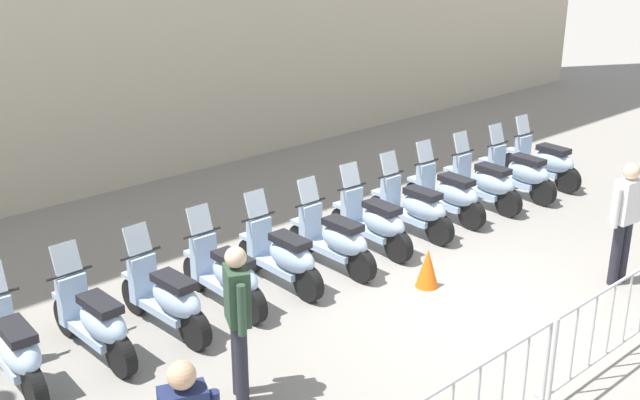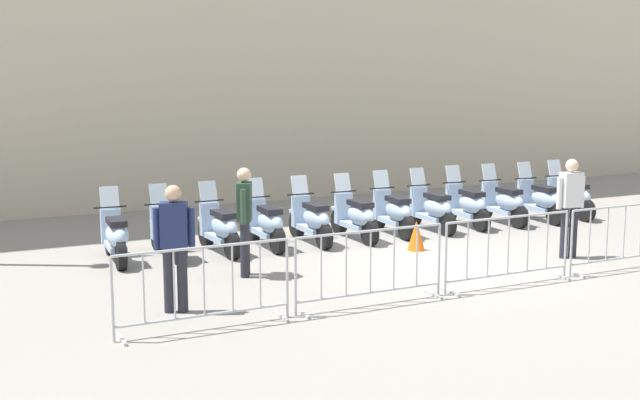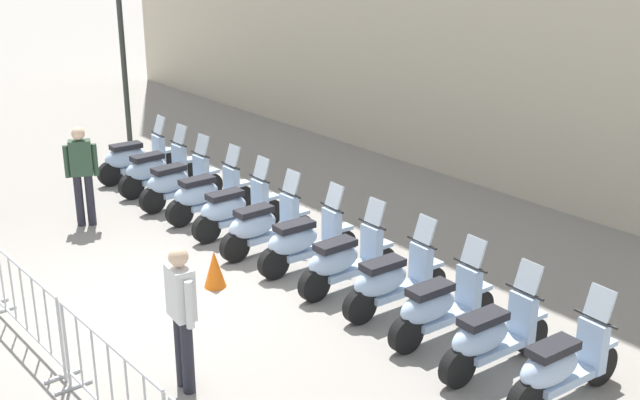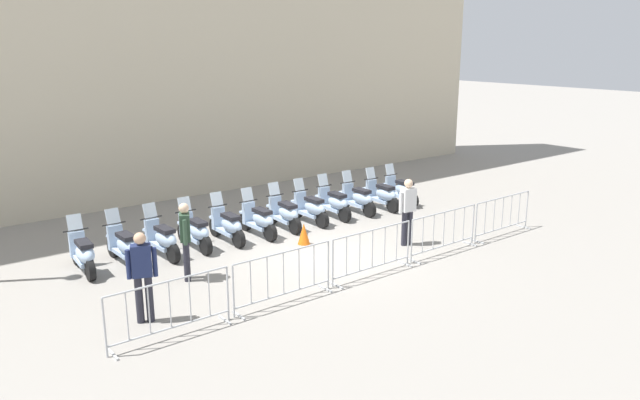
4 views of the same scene
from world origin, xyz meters
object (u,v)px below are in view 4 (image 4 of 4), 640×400
Objects in this scene: motorcycle_2 at (162,239)px; barrier_segment_1 at (284,277)px; traffic_cone at (304,234)px; motorcycle_9 at (358,199)px; motorcycle_5 at (259,220)px; motorcycle_7 at (311,208)px; motorcycle_0 at (83,254)px; barrier_segment_0 at (170,309)px; officer_by_barriers at (185,237)px; motorcycle_10 at (382,195)px; motorcycle_11 at (401,190)px; barrier_segment_4 at (502,216)px; motorcycle_1 at (124,246)px; barrier_segment_3 at (444,232)px; motorcycle_6 at (285,214)px; motorcycle_8 at (334,203)px; officer_mid_plaza at (142,272)px; barrier_segment_2 at (372,252)px; motorcycle_3 at (195,232)px; officer_near_row_end at (408,208)px; motorcycle_4 at (228,226)px.

barrier_segment_1 is (1.24, -3.88, 0.07)m from motorcycle_2.
motorcycle_9 is at bearing 30.29° from traffic_cone.
motorcycle_5 is 1.00× the size of motorcycle_7.
motorcycle_7 is at bearing -173.70° from motorcycle_9.
motorcycle_9 reaches higher than traffic_cone.
motorcycle_0 is 4.10m from barrier_segment_0.
officer_by_barriers is at bearing -153.06° from motorcycle_7.
motorcycle_9 is 1.00× the size of motorcycle_10.
motorcycle_11 reaches higher than barrier_segment_4.
motorcycle_1 is 3.63m from motorcycle_5.
barrier_segment_3 is (3.29, -3.58, 0.07)m from motorcycle_5.
officer_by_barriers is at bearing -161.84° from motorcycle_11.
barrier_segment_3 is 6.21m from officer_by_barriers.
officer_by_barriers is (-8.35, 1.34, 0.45)m from barrier_segment_4.
motorcycle_5 reaches higher than traffic_cone.
motorcycle_7 is at bearing 9.79° from motorcycle_5.
motorcycle_2 is at bearing -172.67° from motorcycle_6.
motorcycle_5 is 1.00× the size of motorcycle_10.
motorcycle_8 is 7.87m from officer_mid_plaza.
motorcycle_7 is 5.52m from barrier_segment_1.
barrier_segment_2 is at bearing -38.11° from motorcycle_1.
motorcycle_3 is (0.89, 0.15, 0.00)m from motorcycle_2.
motorcycle_6 is 1.00× the size of officer_near_row_end.
barrier_segment_1 is (-4.15, -4.61, 0.07)m from motorcycle_8.
motorcycle_10 is 0.75× the size of barrier_segment_3.
officer_mid_plaza reaches higher than barrier_segment_4.
barrier_segment_3 is (6.91, -3.28, 0.07)m from motorcycle_1.
barrier_segment_0 is at bearing -151.11° from motorcycle_11.
motorcycle_6 is at bearing 61.52° from barrier_segment_1.
motorcycle_3 is 2.12m from officer_by_barriers.
officer_by_barriers is (1.84, -1.59, 0.53)m from motorcycle_0.
motorcycle_1 reaches higher than barrier_segment_4.
motorcycle_2 is at bearing 164.86° from traffic_cone.
traffic_cone is (-2.23, 1.44, -0.71)m from officer_near_row_end.
motorcycle_5 is 4.39m from barrier_segment_1.
barrier_segment_1 is (2.38, 0.28, 0.00)m from barrier_segment_0.
motorcycle_8 is (5.40, 0.73, 0.00)m from motorcycle_2.
motorcycle_9 is 3.36m from traffic_cone.
motorcycle_2 is 0.90m from motorcycle_3.
motorcycle_3 is 1.00× the size of officer_near_row_end.
motorcycle_10 is (2.72, 0.22, 0.00)m from motorcycle_7.
motorcycle_11 is 8.40m from barrier_segment_1.
motorcycle_2 reaches higher than barrier_segment_3.
motorcycle_4 is at bearing 82.27° from barrier_segment_1.
motorcycle_7 is at bearing 33.51° from officer_mid_plaza.
traffic_cone is at bearing 137.19° from barrier_segment_3.
motorcycle_0 and motorcycle_10 have the same top height.
motorcycle_7 is at bearing 136.94° from barrier_segment_4.
motorcycle_2 is (1.83, 0.11, 0.00)m from motorcycle_0.
motorcycle_8 is 0.75× the size of barrier_segment_1.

